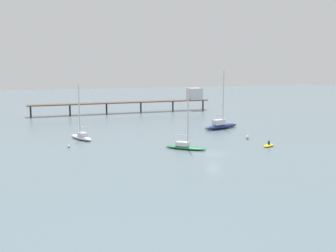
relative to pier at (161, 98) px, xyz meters
name	(u,v)px	position (x,y,z in m)	size (l,w,h in m)	color
ground_plane	(214,154)	(-12.01, -58.44, -4.18)	(400.00, 400.00, 0.00)	slate
pier	(161,98)	(0.00, 0.00, 0.00)	(55.81, 4.12, 7.17)	brown
sailboat_navy	(221,125)	(1.12, -37.03, -3.32)	(10.17, 5.03, 13.01)	navy
sailboat_green	(185,145)	(-14.82, -53.50, -3.57)	(6.58, 6.36, 10.29)	#287F4C
sailboat_white	(81,136)	(-30.07, -38.57, -3.51)	(4.21, 7.21, 10.59)	white
dinghy_yellow	(269,145)	(-0.29, -56.76, -3.97)	(3.11, 2.41, 1.14)	yellow
mooring_buoy_inner	(69,146)	(-33.15, -45.48, -3.92)	(0.53, 0.53, 0.53)	silver
mooring_buoy_outer	(247,137)	(-0.02, -49.66, -3.83)	(0.69, 0.69, 0.69)	silver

